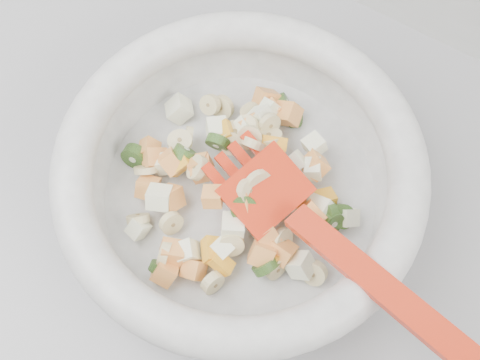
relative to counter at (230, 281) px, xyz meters
The scene contains 2 objects.
counter is the anchor object (origin of this frame).
mixing_bowl 0.50m from the counter, 22.96° to the right, with size 0.47×0.35×0.14m.
Camera 1 is at (0.15, 1.24, 1.48)m, focal length 45.00 mm.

